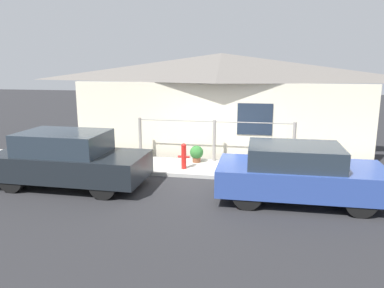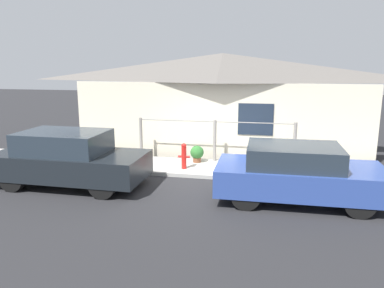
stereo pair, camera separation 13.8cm
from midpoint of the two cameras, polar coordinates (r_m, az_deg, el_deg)
name	(u,v)px [view 2 (the right image)]	position (r m, az deg, el deg)	size (l,w,h in m)	color
ground_plane	(206,179)	(10.29, 2.56, -5.36)	(60.00, 60.00, 0.00)	#262628
sidewalk	(211,169)	(11.10, 3.26, -3.76)	(24.00, 1.73, 0.11)	#B2AFA8
house	(222,74)	(12.92, 4.90, 10.63)	(10.09, 2.23, 3.43)	beige
fence	(215,139)	(11.60, 3.82, 0.81)	(4.90, 0.10, 1.29)	gray
car_left	(69,159)	(10.06, -17.89, -2.16)	(3.89, 1.73, 1.42)	black
car_right	(298,173)	(8.85, 16.24, -4.32)	(3.74, 1.73, 1.31)	#2D4793
fire_hydrant	(184,155)	(10.79, -0.88, -1.75)	(0.34, 0.15, 0.75)	red
potted_plant_near_hydrant	(197,153)	(11.51, 1.11, -1.40)	(0.41, 0.41, 0.52)	brown
potted_plant_by_fence	(97,151)	(12.25, -13.97, -1.09)	(0.35, 0.35, 0.49)	slate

